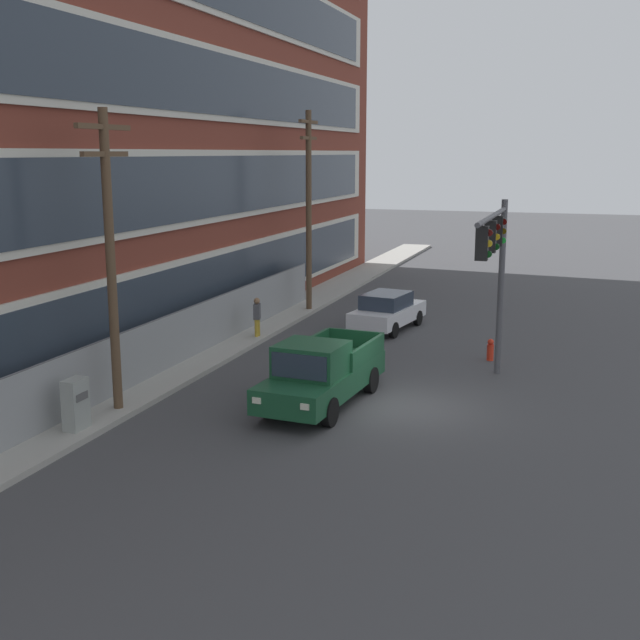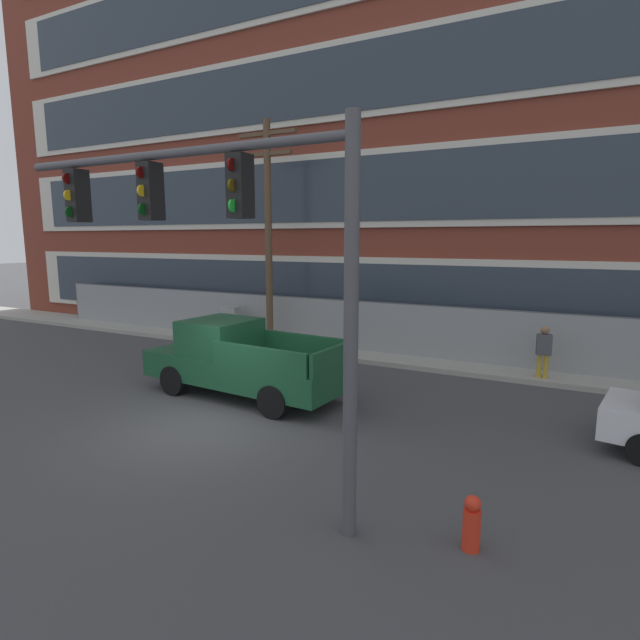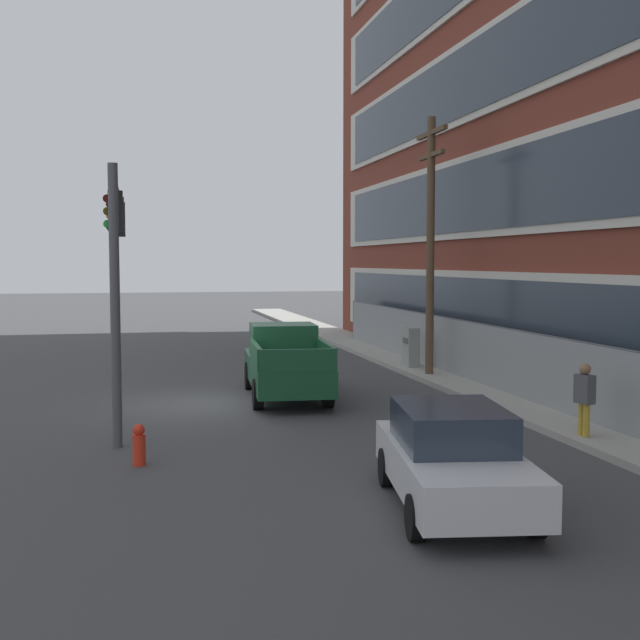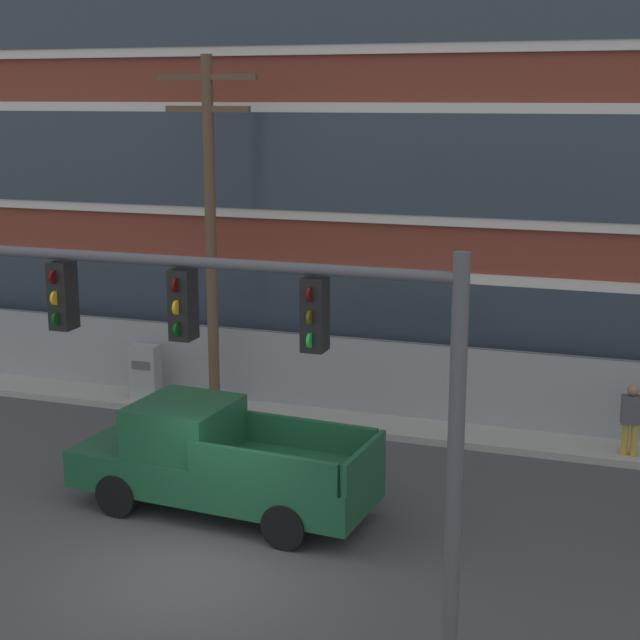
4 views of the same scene
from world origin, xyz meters
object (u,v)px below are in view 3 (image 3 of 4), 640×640
at_px(sedan_white, 453,457).
at_px(pedestrian_near_cabinet, 584,397).
at_px(traffic_signal_mast, 116,241).
at_px(pickup_truck_dark_green, 285,363).
at_px(electrical_cabinet, 411,349).
at_px(utility_pole_near_corner, 430,235).
at_px(fire_hydrant, 139,445).

bearing_deg(sedan_white, pedestrian_near_cabinet, 128.83).
bearing_deg(traffic_signal_mast, sedan_white, 34.41).
xyz_separation_m(sedan_white, pedestrian_near_cabinet, (-3.50, 4.35, 0.18)).
distance_m(traffic_signal_mast, pickup_truck_dark_green, 6.36).
height_order(traffic_signal_mast, electrical_cabinet, traffic_signal_mast).
distance_m(electrical_cabinet, pedestrian_near_cabinet, 11.44).
relative_size(sedan_white, pedestrian_near_cabinet, 2.68).
distance_m(sedan_white, pedestrian_near_cabinet, 5.59).
relative_size(pickup_truck_dark_green, pedestrian_near_cabinet, 3.41).
bearing_deg(sedan_white, traffic_signal_mast, -145.59).
xyz_separation_m(traffic_signal_mast, utility_pole_near_corner, (-5.58, 9.65, 0.39)).
height_order(pickup_truck_dark_green, fire_hydrant, pickup_truck_dark_green).
xyz_separation_m(pickup_truck_dark_green, sedan_white, (10.58, 0.66, -0.15)).
bearing_deg(sedan_white, utility_pole_near_corner, 160.83).
height_order(pickup_truck_dark_green, sedan_white, pickup_truck_dark_green).
bearing_deg(pickup_truck_dark_green, utility_pole_near_corner, 115.39).
height_order(sedan_white, pedestrian_near_cabinet, pedestrian_near_cabinet).
xyz_separation_m(traffic_signal_mast, pedestrian_near_cabinet, (3.96, 9.46, -3.27)).
distance_m(sedan_white, fire_hydrant, 6.01).
bearing_deg(fire_hydrant, electrical_cabinet, 140.42).
xyz_separation_m(pickup_truck_dark_green, utility_pole_near_corner, (-2.47, 5.19, 3.69)).
height_order(traffic_signal_mast, pickup_truck_dark_green, traffic_signal_mast).
bearing_deg(fire_hydrant, utility_pole_near_corner, 135.29).
bearing_deg(electrical_cabinet, traffic_signal_mast, -52.37).
bearing_deg(fire_hydrant, traffic_signal_mast, -173.42).
distance_m(electrical_cabinet, fire_hydrant, 14.53).
bearing_deg(pickup_truck_dark_green, pedestrian_near_cabinet, 35.27).
xyz_separation_m(traffic_signal_mast, electrical_cabinet, (-7.47, 9.69, -3.49)).
xyz_separation_m(electrical_cabinet, fire_hydrant, (11.20, -9.26, -0.37)).
height_order(traffic_signal_mast, utility_pole_near_corner, utility_pole_near_corner).
distance_m(utility_pole_near_corner, electrical_cabinet, 4.31).
relative_size(pickup_truck_dark_green, sedan_white, 1.27).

